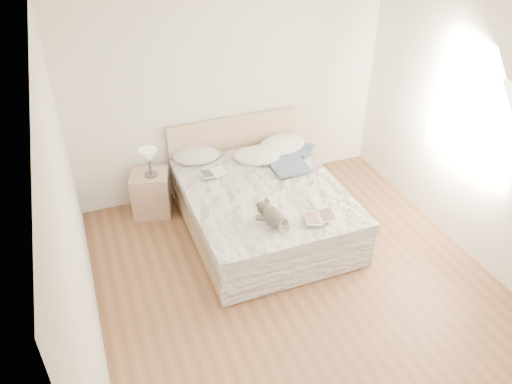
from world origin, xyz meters
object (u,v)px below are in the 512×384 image
bed (262,206)px  teddy_bear (273,221)px  childrens_book (319,217)px  photo_book (213,173)px  nightstand (151,193)px  table_lamp (149,157)px

bed → teddy_bear: size_ratio=6.44×
childrens_book → teddy_bear: (-0.49, 0.09, 0.02)m
photo_book → childrens_book: 1.44m
bed → teddy_bear: 0.84m
photo_book → teddy_bear: (0.28, -1.13, 0.02)m
nightstand → photo_book: (0.70, -0.37, 0.35)m
bed → photo_book: size_ratio=7.13×
table_lamp → bed: bearing=-32.8°
teddy_bear → childrens_book: bearing=-30.1°
photo_book → nightstand: bearing=144.5°
bed → photo_book: 0.68m
table_lamp → photo_book: (0.67, -0.34, -0.18)m
table_lamp → childrens_book: bearing=-47.1°
childrens_book → teddy_bear: 0.49m
bed → table_lamp: bed is taller
table_lamp → teddy_bear: (0.96, -1.47, -0.16)m
table_lamp → teddy_bear: bearing=-56.9°
bed → nightstand: 1.38m
nightstand → table_lamp: table_lamp is taller
nightstand → table_lamp: size_ratio=1.61×
nightstand → childrens_book: (1.47, -1.59, 0.35)m
childrens_book → teddy_bear: size_ratio=1.04×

